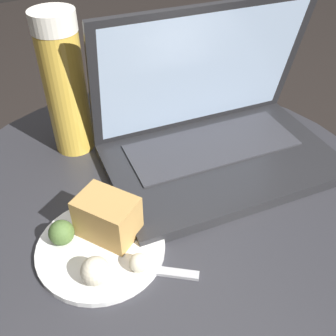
{
  "coord_description": "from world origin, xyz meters",
  "views": [
    {
      "loc": [
        -0.24,
        -0.37,
        0.98
      ],
      "look_at": [
        -0.0,
        -0.02,
        0.63
      ],
      "focal_mm": 42.0,
      "sensor_mm": 36.0,
      "label": 1
    }
  ],
  "objects": [
    {
      "name": "table",
      "position": [
        0.0,
        0.0,
        0.41
      ],
      "size": [
        0.73,
        0.73,
        0.56
      ],
      "color": "#9E9EA3",
      "rests_on": "ground_plane"
    },
    {
      "name": "fork",
      "position": [
        -0.12,
        -0.08,
        0.56
      ],
      "size": [
        0.15,
        0.14,
        0.0
      ],
      "color": "#B2B2B7",
      "rests_on": "table"
    },
    {
      "name": "snack_plate",
      "position": [
        -0.12,
        -0.04,
        0.58
      ],
      "size": [
        0.17,
        0.17,
        0.07
      ],
      "color": "white",
      "rests_on": "table"
    },
    {
      "name": "beer_glass",
      "position": [
        -0.06,
        0.2,
        0.68
      ],
      "size": [
        0.07,
        0.07,
        0.24
      ],
      "color": "gold",
      "rests_on": "table"
    },
    {
      "name": "laptop",
      "position": [
        0.13,
        0.04,
        0.61
      ],
      "size": [
        0.42,
        0.31,
        0.25
      ],
      "color": "#232326",
      "rests_on": "table"
    }
  ]
}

